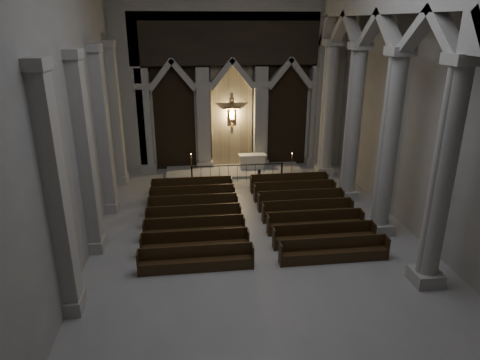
{
  "coord_description": "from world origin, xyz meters",
  "views": [
    {
      "loc": [
        -2.81,
        -14.85,
        8.87
      ],
      "look_at": [
        -0.58,
        3.0,
        2.25
      ],
      "focal_mm": 32.0,
      "sensor_mm": 36.0,
      "label": 1
    }
  ],
  "objects": [
    {
      "name": "candle_stand_right",
      "position": [
        3.36,
        9.19,
        0.42
      ],
      "size": [
        0.26,
        0.26,
        1.53
      ],
      "color": "#AA6834",
      "rests_on": "ground"
    },
    {
      "name": "altar",
      "position": [
        1.2,
        10.87,
        0.59
      ],
      "size": [
        1.73,
        0.69,
        0.88
      ],
      "color": "beige",
      "rests_on": "sanctuary_step"
    },
    {
      "name": "worshipper",
      "position": [
        1.06,
        7.34,
        0.6
      ],
      "size": [
        0.51,
        0.43,
        1.2
      ],
      "primitive_type": "imported",
      "rotation": [
        0.0,
        0.0,
        -0.39
      ],
      "color": "black",
      "rests_on": "ground"
    },
    {
      "name": "right_arcade",
      "position": [
        5.5,
        1.33,
        7.83
      ],
      "size": [
        1.0,
        24.0,
        12.0
      ],
      "color": "#A9A69E",
      "rests_on": "ground"
    },
    {
      "name": "candle_stand_left",
      "position": [
        -2.67,
        9.81,
        0.42
      ],
      "size": [
        0.26,
        0.26,
        1.54
      ],
      "color": "#AA6834",
      "rests_on": "ground"
    },
    {
      "name": "room",
      "position": [
        0.0,
        0.0,
        7.6
      ],
      "size": [
        24.0,
        24.1,
        12.0
      ],
      "color": "#9B9993",
      "rests_on": "ground"
    },
    {
      "name": "sanctuary_wall",
      "position": [
        0.0,
        11.54,
        6.62
      ],
      "size": [
        14.0,
        0.77,
        12.0
      ],
      "color": "#A9A69E",
      "rests_on": "ground"
    },
    {
      "name": "sanctuary_step",
      "position": [
        0.0,
        10.6,
        0.07
      ],
      "size": [
        8.5,
        2.6,
        0.15
      ],
      "primitive_type": "cube",
      "color": "#A9A69E",
      "rests_on": "ground"
    },
    {
      "name": "altar_rail",
      "position": [
        0.0,
        8.84,
        0.71
      ],
      "size": [
        5.45,
        0.09,
        1.07
      ],
      "color": "black",
      "rests_on": "ground"
    },
    {
      "name": "pews",
      "position": [
        0.0,
        3.22,
        0.32
      ],
      "size": [
        9.77,
        8.13,
        0.98
      ],
      "color": "black",
      "rests_on": "ground"
    },
    {
      "name": "left_pilasters",
      "position": [
        -6.75,
        3.5,
        3.91
      ],
      "size": [
        0.6,
        13.0,
        8.03
      ],
      "color": "#A9A69E",
      "rests_on": "ground"
    }
  ]
}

